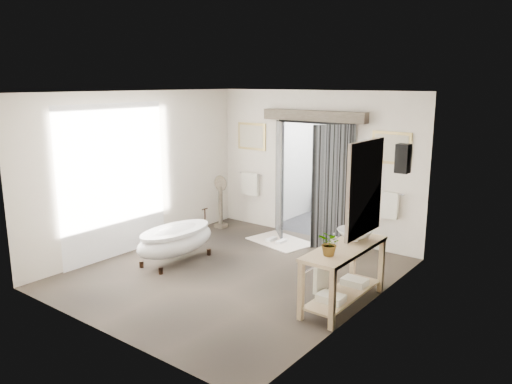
# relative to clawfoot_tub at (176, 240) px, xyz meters

# --- Properties ---
(ground_plane) EXTENTS (5.00, 5.00, 0.00)m
(ground_plane) POSITION_rel_clawfoot_tub_xyz_m (1.15, 0.18, -0.39)
(ground_plane) COLOR #4F4236
(room_shell) EXTENTS (4.52, 5.02, 2.91)m
(room_shell) POSITION_rel_clawfoot_tub_xyz_m (1.12, 0.05, 1.47)
(room_shell) COLOR beige
(room_shell) RESTS_ON ground_plane
(shower_room) EXTENTS (2.22, 2.01, 2.51)m
(shower_room) POSITION_rel_clawfoot_tub_xyz_m (1.15, 4.17, 0.52)
(shower_room) COLOR #282829
(shower_room) RESTS_ON ground_plane
(back_wall_dressing) EXTENTS (3.82, 0.70, 2.52)m
(back_wall_dressing) POSITION_rel_clawfoot_tub_xyz_m (1.15, 2.50, 1.18)
(back_wall_dressing) COLOR black
(back_wall_dressing) RESTS_ON ground_plane
(clawfoot_tub) EXTENTS (0.73, 1.62, 0.79)m
(clawfoot_tub) POSITION_rel_clawfoot_tub_xyz_m (0.00, 0.00, 0.00)
(clawfoot_tub) COLOR black
(clawfoot_tub) RESTS_ON ground_plane
(vanity) EXTENTS (0.57, 1.60, 0.85)m
(vanity) POSITION_rel_clawfoot_tub_xyz_m (3.10, 0.19, 0.12)
(vanity) COLOR tan
(vanity) RESTS_ON ground_plane
(pedestal_mirror) EXTENTS (0.33, 0.22, 1.13)m
(pedestal_mirror) POSITION_rel_clawfoot_tub_xyz_m (-0.75, 2.03, 0.10)
(pedestal_mirror) COLOR #6E624F
(pedestal_mirror) RESTS_ON ground_plane
(rug) EXTENTS (1.34, 1.04, 0.01)m
(rug) POSITION_rel_clawfoot_tub_xyz_m (0.83, 1.99, -0.38)
(rug) COLOR silver
(rug) RESTS_ON ground_plane
(slippers) EXTENTS (0.35, 0.26, 0.05)m
(slippers) POSITION_rel_clawfoot_tub_xyz_m (0.78, 1.92, -0.35)
(slippers) COLOR white
(slippers) RESTS_ON rug
(basin) EXTENTS (0.66, 0.66, 0.17)m
(basin) POSITION_rel_clawfoot_tub_xyz_m (3.11, 0.52, 0.55)
(basin) COLOR white
(basin) RESTS_ON vanity
(plant) EXTENTS (0.35, 0.32, 0.33)m
(plant) POSITION_rel_clawfoot_tub_xyz_m (3.13, -0.24, 0.63)
(plant) COLOR gray
(plant) RESTS_ON vanity
(soap_bottle_a) EXTENTS (0.10, 0.10, 0.18)m
(soap_bottle_a) POSITION_rel_clawfoot_tub_xyz_m (2.97, 0.17, 0.55)
(soap_bottle_a) COLOR gray
(soap_bottle_a) RESTS_ON vanity
(soap_bottle_b) EXTENTS (0.16, 0.16, 0.16)m
(soap_bottle_b) POSITION_rel_clawfoot_tub_xyz_m (3.07, 0.76, 0.54)
(soap_bottle_b) COLOR gray
(soap_bottle_b) RESTS_ON vanity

